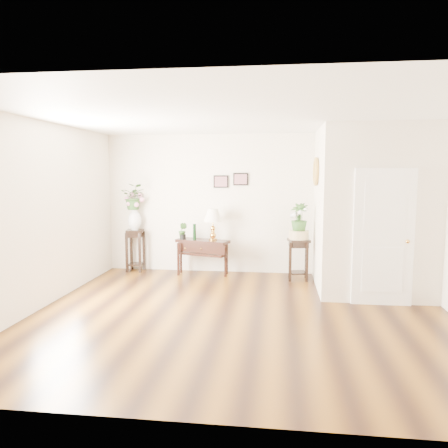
% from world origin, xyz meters
% --- Properties ---
extents(floor, '(6.00, 5.50, 0.02)m').
position_xyz_m(floor, '(0.00, 0.00, 0.00)').
color(floor, brown).
rests_on(floor, ground).
extents(ceiling, '(6.00, 5.50, 0.02)m').
position_xyz_m(ceiling, '(0.00, 0.00, 2.80)').
color(ceiling, white).
rests_on(ceiling, ground).
extents(wall_back, '(6.00, 0.02, 2.80)m').
position_xyz_m(wall_back, '(0.00, 2.75, 1.40)').
color(wall_back, white).
rests_on(wall_back, ground).
extents(wall_front, '(6.00, 0.02, 2.80)m').
position_xyz_m(wall_front, '(0.00, -2.75, 1.40)').
color(wall_front, white).
rests_on(wall_front, ground).
extents(wall_left, '(0.02, 5.50, 2.80)m').
position_xyz_m(wall_left, '(-3.00, 0.00, 1.40)').
color(wall_left, white).
rests_on(wall_left, ground).
extents(partition, '(1.80, 1.95, 2.80)m').
position_xyz_m(partition, '(2.10, 1.77, 1.40)').
color(partition, white).
rests_on(partition, floor).
extents(door, '(0.90, 0.05, 2.10)m').
position_xyz_m(door, '(2.10, 0.78, 1.05)').
color(door, white).
rests_on(door, floor).
extents(art_print_left, '(0.30, 0.02, 0.25)m').
position_xyz_m(art_print_left, '(-0.65, 2.73, 1.85)').
color(art_print_left, black).
rests_on(art_print_left, wall_back).
extents(art_print_right, '(0.30, 0.02, 0.25)m').
position_xyz_m(art_print_right, '(-0.25, 2.73, 1.90)').
color(art_print_right, black).
rests_on(art_print_right, wall_back).
extents(wall_ornament, '(0.07, 0.51, 0.51)m').
position_xyz_m(wall_ornament, '(1.16, 1.90, 2.05)').
color(wall_ornament, '#AC8532').
rests_on(wall_ornament, partition).
extents(console_table, '(1.12, 0.66, 0.71)m').
position_xyz_m(console_table, '(-0.97, 2.40, 0.35)').
color(console_table, black).
rests_on(console_table, floor).
extents(table_lamp, '(0.42, 0.42, 0.62)m').
position_xyz_m(table_lamp, '(-0.77, 2.40, 1.06)').
color(table_lamp, gold).
rests_on(table_lamp, console_table).
extents(green_vase, '(0.07, 0.07, 0.31)m').
position_xyz_m(green_vase, '(-1.14, 2.40, 0.88)').
color(green_vase, black).
rests_on(green_vase, console_table).
extents(potted_plant, '(0.21, 0.18, 0.32)m').
position_xyz_m(potted_plant, '(-1.37, 2.40, 0.87)').
color(potted_plant, '#29531F').
rests_on(potted_plant, console_table).
extents(plant_stand_a, '(0.39, 0.39, 0.86)m').
position_xyz_m(plant_stand_a, '(-2.42, 2.57, 0.43)').
color(plant_stand_a, black).
rests_on(plant_stand_a, floor).
extents(porcelain_vase, '(0.29, 0.29, 0.47)m').
position_xyz_m(porcelain_vase, '(-2.42, 2.57, 1.09)').
color(porcelain_vase, white).
rests_on(porcelain_vase, plant_stand_a).
extents(lily_arrangement, '(0.48, 0.42, 0.53)m').
position_xyz_m(lily_arrangement, '(-2.42, 2.57, 1.53)').
color(lily_arrangement, '#29531F').
rests_on(lily_arrangement, porcelain_vase).
extents(plant_stand_b, '(0.44, 0.44, 0.78)m').
position_xyz_m(plant_stand_b, '(0.90, 2.22, 0.39)').
color(plant_stand_b, black).
rests_on(plant_stand_b, floor).
extents(ceramic_bowl, '(0.48, 0.48, 0.16)m').
position_xyz_m(ceramic_bowl, '(0.90, 2.22, 0.86)').
color(ceramic_bowl, beige).
rests_on(ceramic_bowl, plant_stand_b).
extents(narcissus, '(0.40, 0.40, 0.56)m').
position_xyz_m(narcissus, '(0.90, 2.22, 1.18)').
color(narcissus, '#29531F').
rests_on(narcissus, ceramic_bowl).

